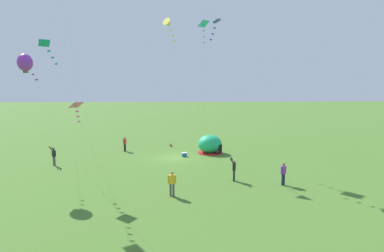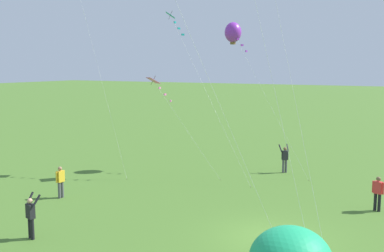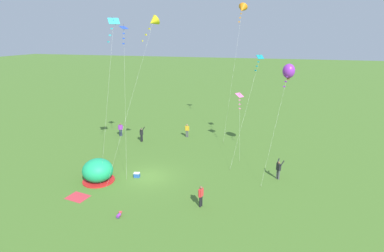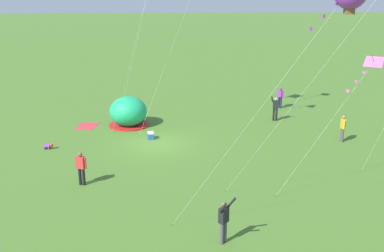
{
  "view_description": "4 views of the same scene",
  "coord_description": "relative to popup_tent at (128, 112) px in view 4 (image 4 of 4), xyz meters",
  "views": [
    {
      "loc": [
        -0.04,
        31.38,
        7.19
      ],
      "look_at": [
        -1.63,
        3.48,
        3.81
      ],
      "focal_mm": 28.0,
      "sensor_mm": 36.0,
      "label": 1
    },
    {
      "loc": [
        -17.13,
        -5.59,
        7.06
      ],
      "look_at": [
        3.2,
        5.3,
        3.96
      ],
      "focal_mm": 42.0,
      "sensor_mm": 36.0,
      "label": 2
    },
    {
      "loc": [
        10.69,
        -23.12,
        12.61
      ],
      "look_at": [
        2.94,
        4.36,
        3.87
      ],
      "focal_mm": 28.0,
      "sensor_mm": 36.0,
      "label": 3
    },
    {
      "loc": [
        26.51,
        0.72,
        9.36
      ],
      "look_at": [
        3.76,
        2.0,
        2.3
      ],
      "focal_mm": 42.0,
      "sensor_mm": 36.0,
      "label": 4
    }
  ],
  "objects": [
    {
      "name": "ground_plane",
      "position": [
        3.99,
        2.03,
        -1.0
      ],
      "size": [
        300.0,
        300.0,
        0.0
      ],
      "primitive_type": "plane",
      "color": "#477028"
    },
    {
      "name": "popup_tent",
      "position": [
        0.0,
        0.0,
        0.0
      ],
      "size": [
        2.81,
        2.81,
        2.1
      ],
      "color": "#1EAD6B",
      "rests_on": "ground"
    },
    {
      "name": "picnic_blanket",
      "position": [
        -0.06,
        -2.94,
        -0.99
      ],
      "size": [
        1.88,
        1.55,
        0.01
      ],
      "primitive_type": "cube",
      "rotation": [
        0.0,
        0.0,
        -0.16
      ],
      "color": "#CC333D",
      "rests_on": "ground"
    },
    {
      "name": "cooler_box",
      "position": [
        2.98,
        1.63,
        -0.78
      ],
      "size": [
        0.58,
        0.45,
        0.44
      ],
      "color": "#2659B2",
      "rests_on": "ground"
    },
    {
      "name": "toddler_crawling",
      "position": [
        4.53,
        -4.47,
        -0.82
      ],
      "size": [
        0.27,
        0.55,
        0.32
      ],
      "color": "purple",
      "rests_on": "ground"
    },
    {
      "name": "person_center_field",
      "position": [
        9.86,
        -1.53,
        -0.03
      ],
      "size": [
        0.35,
        0.56,
        1.72
      ],
      "color": "black",
      "rests_on": "ground"
    },
    {
      "name": "person_near_tent",
      "position": [
        -4.21,
        11.82,
        -0.03
      ],
      "size": [
        0.49,
        0.42,
        1.72
      ],
      "color": "#1E2347",
      "rests_on": "ground"
    },
    {
      "name": "person_arms_raised",
      "position": [
        15.51,
        4.8,
        0.0
      ],
      "size": [
        0.7,
        0.7,
        1.89
      ],
      "color": "#4C4C51",
      "rests_on": "ground"
    },
    {
      "name": "person_far_back",
      "position": [
        -0.67,
        10.59,
        0.0
      ],
      "size": [
        0.57,
        0.69,
        1.89
      ],
      "color": "black",
      "rests_on": "ground"
    },
    {
      "name": "person_with_toddler",
      "position": [
        4.19,
        13.73,
        -0.03
      ],
      "size": [
        0.59,
        0.27,
        1.72
      ],
      "color": "#4C4C51",
      "rests_on": "ground"
    },
    {
      "name": "kite_pink",
      "position": [
        10.89,
        11.85,
        4.87
      ],
      "size": [
        1.38,
        4.9,
        6.45
      ],
      "color": "silver",
      "rests_on": "ground"
    }
  ]
}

